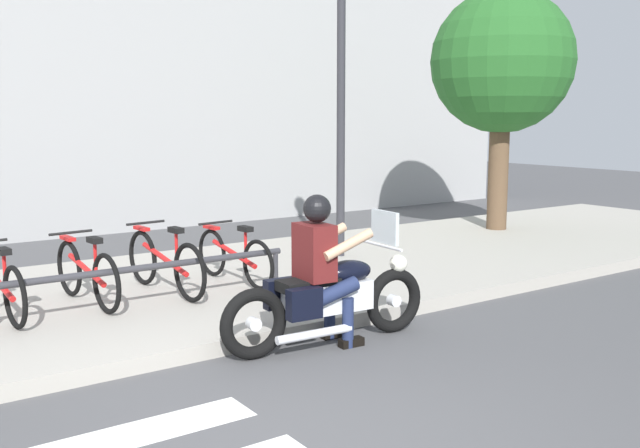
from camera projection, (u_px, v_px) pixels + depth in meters
sidewalk at (93, 305)px, 7.96m from camera, size 24.00×4.40×0.15m
motorcycle at (329, 297)px, 6.74m from camera, size 2.21×0.66×1.24m
rider at (322, 260)px, 6.65m from camera, size 0.65×0.56×1.45m
bicycle_1 at (87, 273)px, 7.62m from camera, size 0.48×1.60×0.76m
bicycle_2 at (165, 262)px, 8.12m from camera, size 0.48×1.74×0.79m
bicycle_3 at (234, 256)px, 8.63m from camera, size 0.48×1.58×0.72m
bike_rack at (146, 271)px, 7.42m from camera, size 3.25×0.07×0.49m
street_lamp at (341, 83)px, 10.02m from camera, size 0.28×0.28×4.32m
tree_near_rack at (502, 63)px, 12.42m from camera, size 2.48×2.48×4.34m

